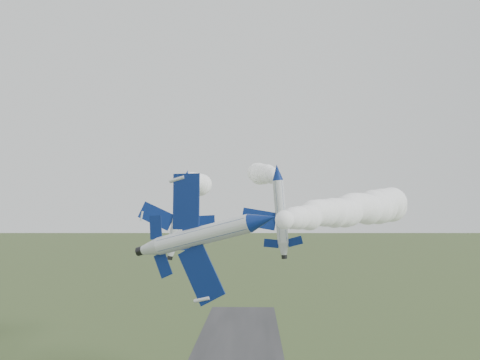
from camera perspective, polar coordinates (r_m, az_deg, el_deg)
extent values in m
cylinder|color=silver|center=(44.88, 2.44, -4.26)|extent=(5.10, 9.19, 1.96)
cone|color=navy|center=(39.55, -0.46, -4.36)|extent=(2.69, 2.93, 1.96)
cone|color=silver|center=(50.10, 4.63, -4.19)|extent=(2.53, 2.52, 1.96)
cylinder|color=black|center=(51.13, 5.01, -4.17)|extent=(1.16, 0.96, 0.99)
ellipsoid|color=black|center=(42.48, 2.09, -4.11)|extent=(2.34, 3.38, 1.31)
cube|color=navy|center=(46.09, 1.72, -0.37)|extent=(2.17, 2.90, 4.87)
cube|color=navy|center=(45.64, 3.55, -8.26)|extent=(2.17, 2.90, 4.87)
cube|color=navy|center=(49.31, 3.82, -2.24)|extent=(1.00, 1.33, 2.13)
cube|color=navy|center=(49.09, 4.74, -6.16)|extent=(1.00, 1.33, 2.13)
cube|color=navy|center=(48.50, 5.72, -3.81)|extent=(2.81, 2.46, 0.69)
cylinder|color=silver|center=(74.39, -5.76, 0.25)|extent=(2.26, 8.35, 1.73)
cone|color=navy|center=(69.20, -6.03, 0.53)|extent=(1.87, 2.27, 1.73)
cone|color=silver|center=(79.38, -5.53, 0.00)|extent=(1.84, 1.88, 1.73)
cylinder|color=black|center=(80.36, -5.49, -0.04)|extent=(0.91, 0.65, 0.88)
ellipsoid|color=black|center=(72.31, -5.78, 0.79)|extent=(1.34, 2.90, 1.15)
cube|color=navy|center=(75.44, -7.93, 0.53)|extent=(4.61, 2.64, 1.01)
cube|color=navy|center=(75.00, -3.54, -0.34)|extent=(4.61, 2.64, 1.01)
cube|color=navy|center=(78.63, -6.69, 0.27)|extent=(2.01, 1.21, 0.48)
cube|color=navy|center=(78.40, -4.44, -0.18)|extent=(2.01, 1.21, 0.48)
cube|color=navy|center=(78.34, -5.39, 0.97)|extent=(0.63, 1.60, 2.15)
cylinder|color=silver|center=(72.01, 3.99, 0.80)|extent=(1.88, 8.36, 1.60)
cone|color=navy|center=(66.80, 4.33, 1.15)|extent=(1.67, 2.23, 1.60)
cone|color=silver|center=(77.02, 3.71, 0.52)|extent=(1.66, 1.83, 1.60)
cylinder|color=black|center=(78.01, 3.66, 0.46)|extent=(0.83, 0.62, 0.81)
ellipsoid|color=black|center=(69.93, 4.09, 1.39)|extent=(1.16, 2.88, 1.06)
cube|color=navy|center=(72.61, 1.63, 0.46)|extent=(4.62, 2.53, 0.50)
cube|color=navy|center=(73.09, 6.27, 0.82)|extent=(4.62, 2.53, 0.50)
cube|color=navy|center=(76.03, 2.57, 0.47)|extent=(2.02, 1.16, 0.25)
cube|color=navy|center=(76.28, 4.94, 0.66)|extent=(2.02, 1.16, 0.25)
cube|color=navy|center=(76.00, 3.69, 1.54)|extent=(0.34, 1.59, 2.18)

